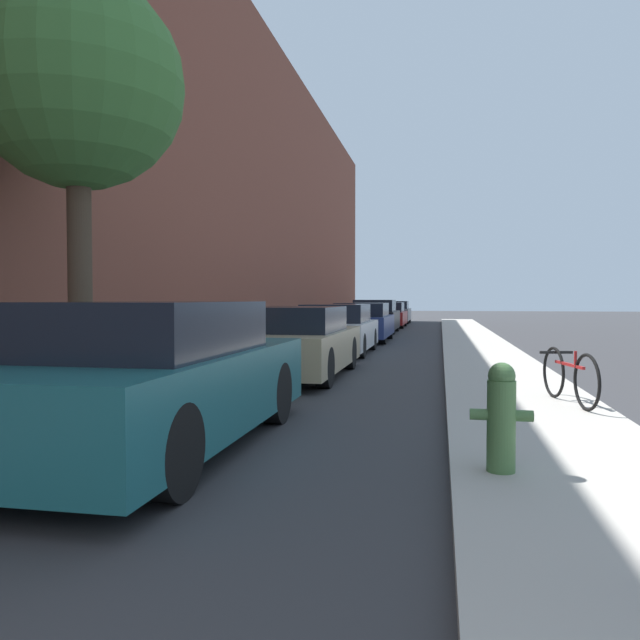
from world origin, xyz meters
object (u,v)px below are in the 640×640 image
parked_car_black (375,317)px  fire_hydrant (501,416)px  parked_car_teal (156,378)px  bicycle (569,376)px  parked_car_grey (394,312)px  parked_car_champagne (296,343)px  street_tree_near (77,86)px  parked_car_navy (363,322)px  parked_car_red (387,315)px  parked_car_white (337,330)px

parked_car_black → fire_hydrant: (3.23, -21.55, -0.12)m
parked_car_teal → bicycle: (4.33, 2.80, -0.22)m
parked_car_black → parked_car_grey: size_ratio=1.06×
parked_car_champagne → street_tree_near: street_tree_near is taller
parked_car_champagne → parked_car_black: size_ratio=1.07×
street_tree_near → parked_car_navy: bearing=83.1°
parked_car_teal → parked_car_black: bearing=90.2°
parked_car_teal → parked_car_champagne: 5.70m
parked_car_red → parked_car_teal: bearing=-90.0°
parked_car_teal → parked_car_champagne: (0.05, 5.70, -0.06)m
fire_hydrant → bicycle: size_ratio=0.51×
parked_car_white → parked_car_navy: bearing=89.0°
parked_car_navy → bicycle: bearing=-71.5°
parked_car_navy → parked_car_black: bearing=91.3°
parked_car_champagne → parked_car_teal: bearing=-90.5°
parked_car_teal → fire_hydrant: (3.17, -0.57, -0.14)m
parked_car_white → bicycle: (4.34, -7.91, -0.15)m
parked_car_navy → parked_car_black: parked_car_black is taller
parked_car_white → parked_car_red: 15.39m
street_tree_near → fire_hydrant: size_ratio=6.16×
bicycle → parked_car_navy: bearing=96.6°
parked_car_grey → fire_hydrant: (3.18, -32.03, -0.09)m
parked_car_champagne → fire_hydrant: 7.00m
parked_car_champagne → parked_car_white: size_ratio=1.09×
fire_hydrant → bicycle: (1.15, 3.37, -0.08)m
parked_car_navy → bicycle: (4.26, -12.75, -0.17)m
street_tree_near → bicycle: (5.97, 1.47, -3.58)m
parked_car_white → parked_car_grey: bearing=90.0°
parked_car_navy → parked_car_grey: 15.91m
parked_car_navy → parked_car_red: 10.54m
parked_car_navy → parked_car_grey: (-0.08, 15.90, -0.00)m
street_tree_near → parked_car_black: bearing=85.4°
parked_car_navy → fire_hydrant: bearing=-79.1°
parked_car_navy → street_tree_near: 14.72m
parked_car_teal → parked_car_grey: size_ratio=1.17×
parked_car_champagne → parked_car_red: bearing=90.1°
parked_car_teal → parked_car_navy: size_ratio=1.04×
parked_car_red → parked_car_grey: bearing=90.4°
parked_car_white → fire_hydrant: bearing=-74.2°
street_tree_near → parked_car_white: bearing=80.1°
parked_car_teal → parked_car_navy: 15.55m
parked_car_red → fire_hydrant: (3.15, -26.66, -0.06)m
parked_car_champagne → parked_car_white: 5.01m
fire_hydrant → bicycle: bearing=71.1°
parked_car_grey → bicycle: (4.34, -28.66, -0.17)m
parked_car_teal → parked_car_red: parked_car_teal is taller
parked_car_grey → parked_car_black: bearing=-90.2°
fire_hydrant → parked_car_champagne: bearing=116.5°
parked_car_white → parked_car_black: parked_car_black is taller
parked_car_champagne → bicycle: parked_car_champagne is taller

